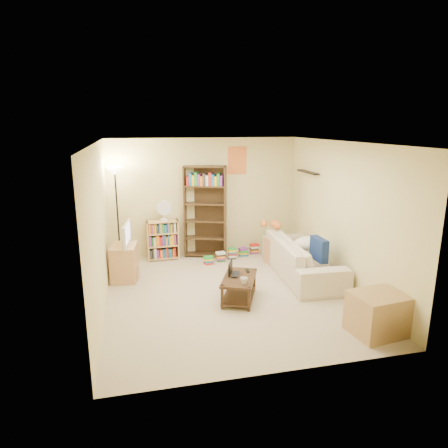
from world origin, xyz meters
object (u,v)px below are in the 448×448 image
Objects in this scene: coffee_table at (239,285)px; tall_bookshelf at (205,210)px; floor_lamp at (116,188)px; television at (123,234)px; mug at (244,281)px; sofa at (302,257)px; short_bookshelf at (163,240)px; tabby_cat at (273,224)px; desk_fan at (164,210)px; end_cabinet at (378,314)px; side_table at (279,251)px; laptop at (238,274)px; tv_stand at (125,262)px.

coffee_table is 2.43m from tall_bookshelf.
television is at bearing -82.84° from floor_lamp.
mug is at bearing -68.17° from tall_bookshelf.
sofa is 2.85× the size of short_bookshelf.
tabby_cat is at bearing -6.94° from floor_lamp.
mug reaches higher than coffee_table.
desk_fan reaches higher than tabby_cat.
end_cabinet is at bearing -45.99° from floor_lamp.
tall_bookshelf is 3.69× the size of side_table.
tall_bookshelf is at bearing 156.92° from tabby_cat.
desk_fan is (0.05, -0.04, 0.65)m from short_bookshelf.
short_bookshelf is at bearing 137.37° from coffee_table.
tv_stand reaches higher than laptop.
floor_lamp is (-0.10, 0.80, 0.72)m from television.
television reaches higher than coffee_table.
television is 1.32m from short_bookshelf.
floor_lamp is at bearing 173.06° from tabby_cat.
mug is at bearing 143.05° from end_cabinet.
sofa is 3.29m from tv_stand.
mug is 2.18m from side_table.
mug is 0.22× the size of side_table.
sofa is 3.64× the size of tv_stand.
coffee_table is 0.52× the size of tall_bookshelf.
tv_stand is 0.33× the size of floor_lamp.
tv_stand is 1.45m from desk_fan.
mug is at bearing -70.71° from short_bookshelf.
laptop is at bearing -67.18° from short_bookshelf.
tabby_cat is at bearing -15.08° from laptop.
tabby_cat is at bearing 100.34° from side_table.
tv_stand is 4.35m from end_cabinet.
tabby_cat is 2.07m from laptop.
side_table is (1.25, 1.78, -0.18)m from mug.
television is at bearing 138.20° from mug.
tall_bookshelf is at bearing 38.37° from tv_stand.
short_bookshelf is 1.59× the size of side_table.
short_bookshelf reaches higher than coffee_table.
floor_lamp is at bearing 105.22° from tv_stand.
side_table is (0.05, -0.25, -0.51)m from tabby_cat.
tall_bookshelf reaches higher than television.
tabby_cat is 1.02× the size of side_table.
television is 1.35× the size of side_table.
end_cabinet is (3.35, -2.78, -0.04)m from tv_stand.
sofa is 7.07× the size of laptop.
tabby_cat is 3.03m from television.
end_cabinet is (0.10, -2.28, -0.05)m from sofa.
floor_lamp is (-0.87, -0.19, 1.16)m from short_bookshelf.
television is 3.11m from side_table.
tall_bookshelf is at bearing 5.95° from floor_lamp.
end_cabinet reaches higher than coffee_table.
floor_lamp is at bearing 168.67° from side_table.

